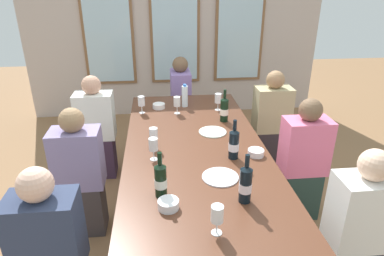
# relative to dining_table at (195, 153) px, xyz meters

# --- Properties ---
(ground_plane) EXTENTS (12.00, 12.00, 0.00)m
(ground_plane) POSITION_rel_dining_table_xyz_m (0.00, 0.00, -0.68)
(ground_plane) COLOR olive
(back_wall_with_windows) EXTENTS (4.32, 0.10, 2.90)m
(back_wall_with_windows) POSITION_rel_dining_table_xyz_m (0.00, 2.66, 0.77)
(back_wall_with_windows) COLOR #C1AFA5
(back_wall_with_windows) RESTS_ON ground
(dining_table) EXTENTS (1.12, 2.54, 0.74)m
(dining_table) POSITION_rel_dining_table_xyz_m (0.00, 0.00, 0.00)
(dining_table) COLOR #56301F
(dining_table) RESTS_ON ground
(white_plate_0) EXTENTS (0.24, 0.24, 0.01)m
(white_plate_0) POSITION_rel_dining_table_xyz_m (0.18, 0.25, 0.06)
(white_plate_0) COLOR white
(white_plate_0) RESTS_ON dining_table
(white_plate_1) EXTENTS (0.25, 0.25, 0.01)m
(white_plate_1) POSITION_rel_dining_table_xyz_m (0.12, -0.48, 0.06)
(white_plate_1) COLOR white
(white_plate_1) RESTS_ON dining_table
(wine_bottle_0) EXTENTS (0.08, 0.08, 0.31)m
(wine_bottle_0) POSITION_rel_dining_table_xyz_m (0.33, 0.49, 0.18)
(wine_bottle_0) COLOR black
(wine_bottle_0) RESTS_ON dining_table
(wine_bottle_1) EXTENTS (0.08, 0.08, 0.32)m
(wine_bottle_1) POSITION_rel_dining_table_xyz_m (0.22, -0.76, 0.18)
(wine_bottle_1) COLOR black
(wine_bottle_1) RESTS_ON dining_table
(wine_bottle_2) EXTENTS (0.08, 0.08, 0.30)m
(wine_bottle_2) POSITION_rel_dining_table_xyz_m (-0.29, -0.65, 0.17)
(wine_bottle_2) COLOR black
(wine_bottle_2) RESTS_ON dining_table
(wine_bottle_3) EXTENTS (0.08, 0.08, 0.31)m
(wine_bottle_3) POSITION_rel_dining_table_xyz_m (0.26, -0.22, 0.18)
(wine_bottle_3) COLOR black
(wine_bottle_3) RESTS_ON dining_table
(tasting_bowl_0) EXTENTS (0.12, 0.12, 0.05)m
(tasting_bowl_0) POSITION_rel_dining_table_xyz_m (0.44, -0.20, 0.08)
(tasting_bowl_0) COLOR white
(tasting_bowl_0) RESTS_ON dining_table
(tasting_bowl_1) EXTENTS (0.13, 0.13, 0.05)m
(tasting_bowl_1) POSITION_rel_dining_table_xyz_m (-0.28, 0.89, 0.08)
(tasting_bowl_1) COLOR white
(tasting_bowl_1) RESTS_ON dining_table
(tasting_bowl_2) EXTENTS (0.13, 0.13, 0.05)m
(tasting_bowl_2) POSITION_rel_dining_table_xyz_m (-0.25, -0.78, 0.09)
(tasting_bowl_2) COLOR white
(tasting_bowl_2) RESTS_ON dining_table
(water_bottle) EXTENTS (0.06, 0.06, 0.24)m
(water_bottle) POSITION_rel_dining_table_xyz_m (-0.01, 0.92, 0.17)
(water_bottle) COLOR white
(water_bottle) RESTS_ON dining_table
(wine_glass_0) EXTENTS (0.07, 0.07, 0.17)m
(wine_glass_0) POSITION_rel_dining_table_xyz_m (-0.45, 0.78, 0.18)
(wine_glass_0) COLOR white
(wine_glass_0) RESTS_ON dining_table
(wine_glass_1) EXTENTS (0.07, 0.07, 0.17)m
(wine_glass_1) POSITION_rel_dining_table_xyz_m (0.00, -1.02, 0.18)
(wine_glass_1) COLOR white
(wine_glass_1) RESTS_ON dining_table
(wine_glass_2) EXTENTS (0.07, 0.07, 0.17)m
(wine_glass_2) POSITION_rel_dining_table_xyz_m (-0.33, 0.00, 0.18)
(wine_glass_2) COLOR white
(wine_glass_2) RESTS_ON dining_table
(wine_glass_3) EXTENTS (0.07, 0.07, 0.17)m
(wine_glass_3) POSITION_rel_dining_table_xyz_m (-0.10, 0.73, 0.18)
(wine_glass_3) COLOR white
(wine_glass_3) RESTS_ON dining_table
(wine_glass_4) EXTENTS (0.07, 0.07, 0.17)m
(wine_glass_4) POSITION_rel_dining_table_xyz_m (0.32, 0.78, 0.18)
(wine_glass_4) COLOR white
(wine_glass_4) RESTS_ON dining_table
(wine_glass_5) EXTENTS (0.07, 0.07, 0.17)m
(wine_glass_5) POSITION_rel_dining_table_xyz_m (-0.33, -0.18, 0.18)
(wine_glass_5) COLOR white
(wine_glass_5) RESTS_ON dining_table
(seated_person_0) EXTENTS (0.38, 0.24, 1.11)m
(seated_person_0) POSITION_rel_dining_table_xyz_m (-0.93, 0.87, -0.15)
(seated_person_0) COLOR #38263B
(seated_person_0) RESTS_ON ground
(seated_person_1) EXTENTS (0.38, 0.24, 1.11)m
(seated_person_1) POSITION_rel_dining_table_xyz_m (0.93, 0.86, -0.15)
(seated_person_1) COLOR #30292D
(seated_person_1) RESTS_ON ground
(seated_person_2) EXTENTS (0.38, 0.24, 1.11)m
(seated_person_2) POSITION_rel_dining_table_xyz_m (-0.93, -0.88, -0.15)
(seated_person_2) COLOR #252733
(seated_person_2) RESTS_ON ground
(seated_person_3) EXTENTS (0.38, 0.24, 1.11)m
(seated_person_3) POSITION_rel_dining_table_xyz_m (0.93, -0.87, -0.15)
(seated_person_3) COLOR #34303E
(seated_person_3) RESTS_ON ground
(seated_person_4) EXTENTS (0.38, 0.24, 1.11)m
(seated_person_4) POSITION_rel_dining_table_xyz_m (-0.93, -0.02, -0.15)
(seated_person_4) COLOR #393233
(seated_person_4) RESTS_ON ground
(seated_person_5) EXTENTS (0.38, 0.24, 1.11)m
(seated_person_5) POSITION_rel_dining_table_xyz_m (0.93, 0.00, -0.15)
(seated_person_5) COLOR #243A33
(seated_person_5) RESTS_ON ground
(seated_person_6) EXTENTS (0.24, 0.38, 1.11)m
(seated_person_6) POSITION_rel_dining_table_xyz_m (0.00, 1.62, -0.15)
(seated_person_6) COLOR #2C312B
(seated_person_6) RESTS_ON ground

